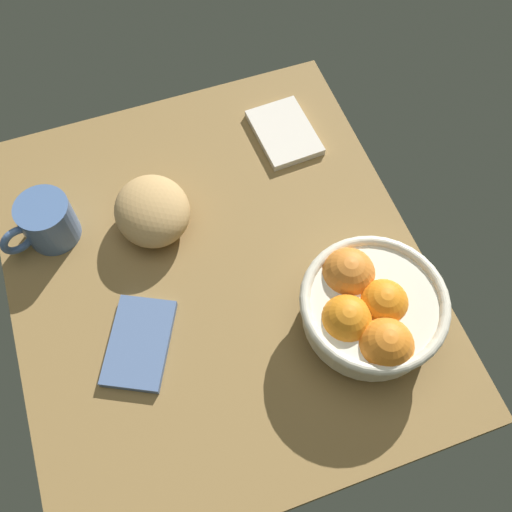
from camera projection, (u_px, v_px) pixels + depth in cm
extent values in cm
cube|color=olive|center=(216.00, 271.00, 94.66)|extent=(74.70, 64.72, 3.00)
cylinder|color=beige|center=(367.00, 320.00, 87.91)|extent=(9.78, 9.78, 2.21)
cylinder|color=beige|center=(371.00, 310.00, 84.43)|extent=(19.81, 19.81, 5.68)
torus|color=beige|center=(375.00, 302.00, 81.92)|extent=(21.41, 21.41, 1.60)
sphere|color=orange|center=(383.00, 304.00, 83.12)|extent=(7.34, 7.34, 7.34)
sphere|color=orange|center=(346.00, 321.00, 81.86)|extent=(7.62, 7.62, 7.62)
sphere|color=orange|center=(348.00, 275.00, 85.18)|extent=(8.10, 8.10, 8.10)
sphere|color=orange|center=(385.00, 346.00, 80.05)|extent=(8.03, 8.03, 8.03)
ellipsoid|color=tan|center=(152.00, 211.00, 93.81)|extent=(13.95, 12.74, 7.74)
cube|color=silver|center=(284.00, 132.00, 105.51)|extent=(14.35, 10.59, 1.36)
cube|color=slate|center=(139.00, 343.00, 86.69)|extent=(16.59, 14.21, 1.29)
cylinder|color=#4D6CA2|center=(48.00, 221.00, 92.76)|extent=(8.58, 8.58, 8.02)
torus|color=#4D6CA2|center=(18.00, 240.00, 91.09)|extent=(3.15, 5.75, 5.69)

